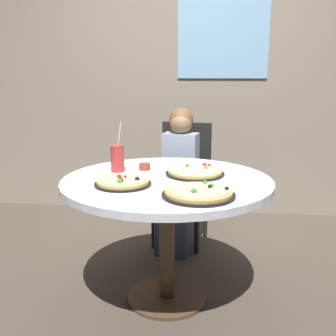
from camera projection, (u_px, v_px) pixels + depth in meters
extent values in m
plane|color=#4C4238|center=(167.00, 298.00, 2.44)|extent=(8.00, 8.00, 0.00)
cube|color=gray|center=(190.00, 61.00, 3.76)|extent=(5.20, 0.12, 2.90)
cube|color=#8CBFE5|center=(223.00, 33.00, 3.61)|extent=(0.82, 0.02, 0.80)
cylinder|color=silver|center=(167.00, 182.00, 2.27)|extent=(1.19, 1.19, 0.04)
cylinder|color=#4C3826|center=(167.00, 242.00, 2.36)|extent=(0.09, 0.09, 0.69)
cylinder|color=#4C3826|center=(167.00, 297.00, 2.44)|extent=(0.48, 0.48, 0.02)
cube|color=black|center=(181.00, 191.00, 3.17)|extent=(0.46, 0.46, 0.04)
cube|color=black|center=(186.00, 154.00, 3.28)|extent=(0.40, 0.10, 0.52)
cylinder|color=black|center=(154.00, 223.00, 3.11)|extent=(0.04, 0.04, 0.41)
cylinder|color=black|center=(197.00, 228.00, 3.01)|extent=(0.04, 0.04, 0.41)
cylinder|color=black|center=(166.00, 209.00, 3.42)|extent=(0.04, 0.04, 0.41)
cylinder|color=black|center=(205.00, 213.00, 3.33)|extent=(0.04, 0.04, 0.41)
cube|color=#3F4766|center=(176.00, 222.00, 3.06)|extent=(0.29, 0.35, 0.45)
cube|color=#8C9EB7|center=(181.00, 162.00, 3.09)|extent=(0.28, 0.20, 0.44)
sphere|color=#997051|center=(181.00, 123.00, 3.03)|extent=(0.17, 0.17, 0.17)
sphere|color=brown|center=(182.00, 120.00, 3.04)|extent=(0.18, 0.18, 0.18)
cylinder|color=black|center=(123.00, 184.00, 2.14)|extent=(0.30, 0.30, 0.01)
cylinder|color=#D8B266|center=(123.00, 181.00, 2.13)|extent=(0.28, 0.28, 0.02)
cylinder|color=beige|center=(123.00, 179.00, 2.13)|extent=(0.25, 0.25, 0.01)
sphere|color=#B2231E|center=(119.00, 177.00, 2.16)|extent=(0.03, 0.03, 0.03)
sphere|color=#B2231E|center=(125.00, 177.00, 2.16)|extent=(0.02, 0.02, 0.02)
sphere|color=black|center=(137.00, 179.00, 2.11)|extent=(0.03, 0.03, 0.03)
sphere|color=beige|center=(112.00, 175.00, 2.19)|extent=(0.03, 0.03, 0.03)
sphere|color=black|center=(121.00, 180.00, 2.08)|extent=(0.03, 0.03, 0.03)
sphere|color=#387F33|center=(120.00, 181.00, 2.06)|extent=(0.03, 0.03, 0.03)
cylinder|color=black|center=(195.00, 174.00, 2.36)|extent=(0.35, 0.35, 0.01)
cylinder|color=#D8B266|center=(195.00, 171.00, 2.35)|extent=(0.32, 0.32, 0.02)
cylinder|color=beige|center=(195.00, 170.00, 2.35)|extent=(0.28, 0.28, 0.01)
sphere|color=#B2231E|center=(205.00, 165.00, 2.44)|extent=(0.03, 0.03, 0.03)
sphere|color=beige|center=(183.00, 168.00, 2.36)|extent=(0.02, 0.02, 0.02)
sphere|color=#387F33|center=(188.00, 166.00, 2.41)|extent=(0.03, 0.03, 0.03)
sphere|color=#B2231E|center=(209.00, 165.00, 2.43)|extent=(0.02, 0.02, 0.02)
sphere|color=beige|center=(200.00, 168.00, 2.36)|extent=(0.02, 0.02, 0.02)
sphere|color=#387F33|center=(206.00, 168.00, 2.36)|extent=(0.02, 0.02, 0.02)
sphere|color=beige|center=(190.00, 167.00, 2.37)|extent=(0.02, 0.02, 0.02)
cylinder|color=black|center=(198.00, 195.00, 1.94)|extent=(0.36, 0.36, 0.01)
cylinder|color=tan|center=(198.00, 192.00, 1.94)|extent=(0.33, 0.33, 0.02)
cylinder|color=beige|center=(199.00, 190.00, 1.93)|extent=(0.29, 0.29, 0.01)
sphere|color=beige|center=(218.00, 194.00, 1.84)|extent=(0.03, 0.03, 0.03)
sphere|color=beige|center=(176.00, 190.00, 1.91)|extent=(0.03, 0.03, 0.03)
sphere|color=black|center=(227.00, 189.00, 1.93)|extent=(0.02, 0.02, 0.02)
sphere|color=#387F33|center=(205.00, 182.00, 2.04)|extent=(0.02, 0.02, 0.02)
sphere|color=#387F33|center=(211.00, 186.00, 1.98)|extent=(0.03, 0.03, 0.03)
sphere|color=black|center=(210.00, 187.00, 1.96)|extent=(0.02, 0.02, 0.02)
sphere|color=#387F33|center=(194.00, 191.00, 1.88)|extent=(0.03, 0.03, 0.03)
cylinder|color=#B73333|center=(117.00, 159.00, 2.42)|extent=(0.08, 0.08, 0.16)
cylinder|color=white|center=(119.00, 139.00, 2.39)|extent=(0.04, 0.03, 0.22)
cylinder|color=brown|center=(145.00, 167.00, 2.48)|extent=(0.07, 0.07, 0.04)
cylinder|color=white|center=(191.00, 162.00, 2.69)|extent=(0.18, 0.18, 0.01)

